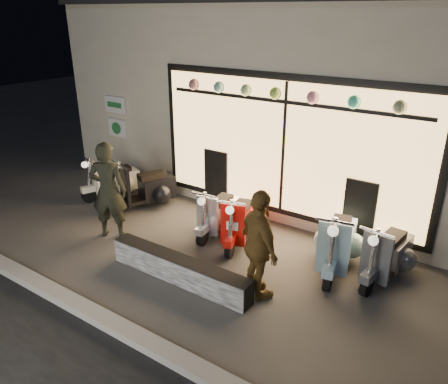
{
  "coord_description": "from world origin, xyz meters",
  "views": [
    {
      "loc": [
        4.19,
        -5.0,
        3.86
      ],
      "look_at": [
        0.39,
        0.6,
        1.05
      ],
      "focal_mm": 35.0,
      "sensor_mm": 36.0,
      "label": 1
    }
  ],
  "objects_px": {
    "scooter_red": "(241,220)",
    "woman": "(259,246)",
    "graffiti_barrier": "(180,269)",
    "man": "(108,191)",
    "scooter_silver": "(220,212)"
  },
  "relations": [
    {
      "from": "scooter_red",
      "to": "woman",
      "type": "height_order",
      "value": "woman"
    },
    {
      "from": "graffiti_barrier",
      "to": "scooter_red",
      "type": "relative_size",
      "value": 1.87
    },
    {
      "from": "man",
      "to": "scooter_red",
      "type": "bearing_deg",
      "value": -177.17
    },
    {
      "from": "man",
      "to": "woman",
      "type": "bearing_deg",
      "value": 149.98
    },
    {
      "from": "man",
      "to": "woman",
      "type": "xyz_separation_m",
      "value": [
        3.15,
        -0.09,
        -0.07
      ]
    },
    {
      "from": "graffiti_barrier",
      "to": "scooter_silver",
      "type": "height_order",
      "value": "scooter_silver"
    },
    {
      "from": "graffiti_barrier",
      "to": "man",
      "type": "relative_size",
      "value": 1.39
    },
    {
      "from": "graffiti_barrier",
      "to": "scooter_silver",
      "type": "distance_m",
      "value": 1.81
    },
    {
      "from": "graffiti_barrier",
      "to": "woman",
      "type": "distance_m",
      "value": 1.39
    },
    {
      "from": "woman",
      "to": "man",
      "type": "bearing_deg",
      "value": 32.45
    },
    {
      "from": "scooter_red",
      "to": "woman",
      "type": "bearing_deg",
      "value": -66.22
    },
    {
      "from": "scooter_silver",
      "to": "woman",
      "type": "height_order",
      "value": "woman"
    },
    {
      "from": "scooter_red",
      "to": "woman",
      "type": "distance_m",
      "value": 1.79
    },
    {
      "from": "scooter_silver",
      "to": "man",
      "type": "xyz_separation_m",
      "value": [
        -1.53,
        -1.31,
        0.53
      ]
    },
    {
      "from": "scooter_red",
      "to": "graffiti_barrier",
      "type": "bearing_deg",
      "value": -108.73
    }
  ]
}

